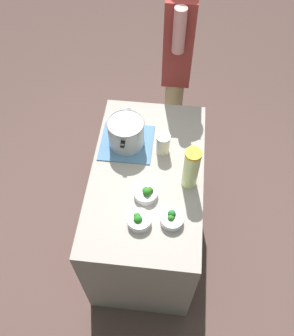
# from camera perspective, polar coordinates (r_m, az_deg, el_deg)

# --- Properties ---
(ground_plane) EXTENTS (8.00, 8.00, 0.00)m
(ground_plane) POSITION_cam_1_polar(r_m,az_deg,el_deg) (3.03, 0.00, -10.43)
(ground_plane) COLOR brown
(counter_slab) EXTENTS (1.19, 0.70, 0.91)m
(counter_slab) POSITION_cam_1_polar(r_m,az_deg,el_deg) (2.63, 0.00, -6.31)
(counter_slab) COLOR #A69A91
(counter_slab) RESTS_ON ground_plane
(dish_cloth) EXTENTS (0.32, 0.34, 0.01)m
(dish_cloth) POSITION_cam_1_polar(r_m,az_deg,el_deg) (2.38, -3.17, 3.97)
(dish_cloth) COLOR #537FA8
(dish_cloth) RESTS_ON counter_slab
(cooking_pot) EXTENTS (0.30, 0.24, 0.19)m
(cooking_pot) POSITION_cam_1_polar(r_m,az_deg,el_deg) (2.30, -3.29, 5.58)
(cooking_pot) COLOR #B7B7BC
(cooking_pot) RESTS_ON dish_cloth
(lemonade_pitcher) EXTENTS (0.10, 0.10, 0.30)m
(lemonade_pitcher) POSITION_cam_1_polar(r_m,az_deg,el_deg) (2.09, 6.91, -0.07)
(lemonade_pitcher) COLOR #E6F09B
(lemonade_pitcher) RESTS_ON counter_slab
(mason_jar) EXTENTS (0.09, 0.09, 0.15)m
(mason_jar) POSITION_cam_1_polar(r_m,az_deg,el_deg) (2.28, 2.53, 3.76)
(mason_jar) COLOR beige
(mason_jar) RESTS_ON counter_slab
(broccoli_bowl_front) EXTENTS (0.13, 0.13, 0.08)m
(broccoli_bowl_front) POSITION_cam_1_polar(r_m,az_deg,el_deg) (2.05, 3.89, -7.92)
(broccoli_bowl_front) COLOR silver
(broccoli_bowl_front) RESTS_ON counter_slab
(broccoli_bowl_center) EXTENTS (0.13, 0.13, 0.08)m
(broccoli_bowl_center) POSITION_cam_1_polar(r_m,az_deg,el_deg) (2.04, -1.27, -8.15)
(broccoli_bowl_center) COLOR silver
(broccoli_bowl_center) RESTS_ON counter_slab
(broccoli_bowl_back) EXTENTS (0.14, 0.14, 0.08)m
(broccoli_bowl_back) POSITION_cam_1_polar(r_m,az_deg,el_deg) (2.13, -0.12, -3.89)
(broccoli_bowl_back) COLOR silver
(broccoli_bowl_back) RESTS_ON counter_slab
(person_cook) EXTENTS (0.50, 0.20, 1.76)m
(person_cook) POSITION_cam_1_polar(r_m,az_deg,el_deg) (2.82, 4.67, 15.70)
(person_cook) COLOR tan
(person_cook) RESTS_ON ground_plane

